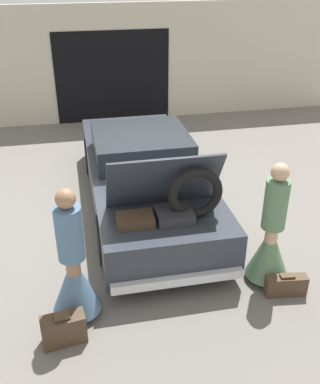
{
  "coord_description": "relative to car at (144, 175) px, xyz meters",
  "views": [
    {
      "loc": [
        -1.09,
        -6.59,
        3.88
      ],
      "look_at": [
        0.0,
        -1.29,
        0.94
      ],
      "focal_mm": 42.0,
      "sensor_mm": 36.0,
      "label": 1
    }
  ],
  "objects": [
    {
      "name": "person_right",
      "position": [
        1.23,
        -2.25,
        0.04
      ],
      "size": [
        0.56,
        0.56,
        1.69
      ],
      "rotation": [
        0.0,
        0.0,
        1.69
      ],
      "color": "tan",
      "rests_on": "ground_plane"
    },
    {
      "name": "ground_plane",
      "position": [
        -0.0,
        0.0,
        -0.57
      ],
      "size": [
        40.0,
        40.0,
        0.0
      ],
      "primitive_type": "plane",
      "color": "slate"
    },
    {
      "name": "suitcase_beside_right_person",
      "position": [
        1.35,
        -2.59,
        -0.43
      ],
      "size": [
        0.53,
        0.21,
        0.31
      ],
      "color": "#473323",
      "rests_on": "ground_plane"
    },
    {
      "name": "car",
      "position": [
        0.0,
        0.0,
        0.0
      ],
      "size": [
        1.8,
        4.79,
        1.66
      ],
      "color": "#2D333D",
      "rests_on": "ground_plane"
    },
    {
      "name": "suitcase_beside_left_person",
      "position": [
        -1.4,
        -2.82,
        -0.39
      ],
      "size": [
        0.51,
        0.28,
        0.39
      ],
      "color": "#473323",
      "rests_on": "ground_plane"
    },
    {
      "name": "garage_wall_back",
      "position": [
        -0.0,
        4.53,
        0.82
      ],
      "size": [
        12.0,
        0.14,
        2.8
      ],
      "color": "beige",
      "rests_on": "ground_plane"
    },
    {
      "name": "person_left",
      "position": [
        -1.24,
        -2.39,
        0.04
      ],
      "size": [
        0.58,
        0.58,
        1.69
      ],
      "rotation": [
        0.0,
        0.0,
        -1.48
      ],
      "color": "#997051",
      "rests_on": "ground_plane"
    }
  ]
}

